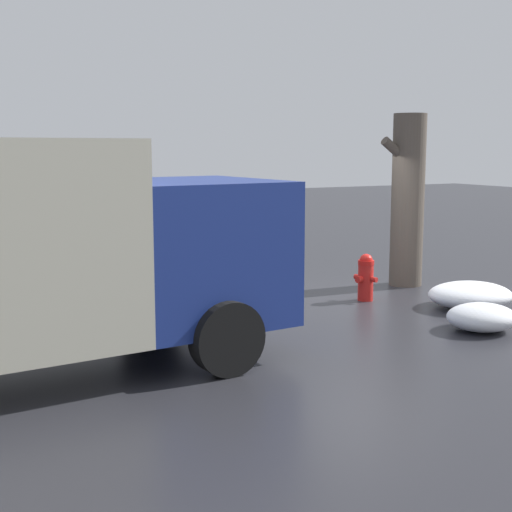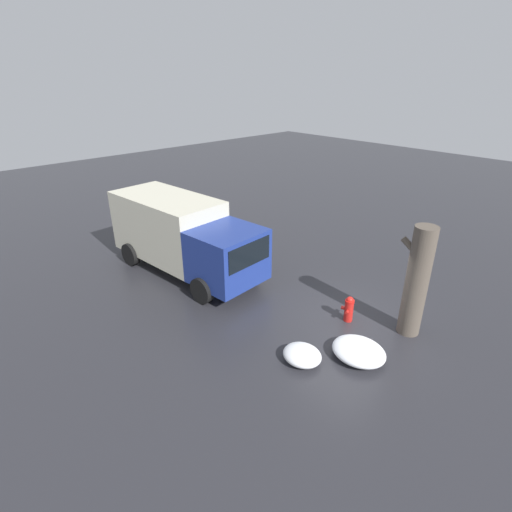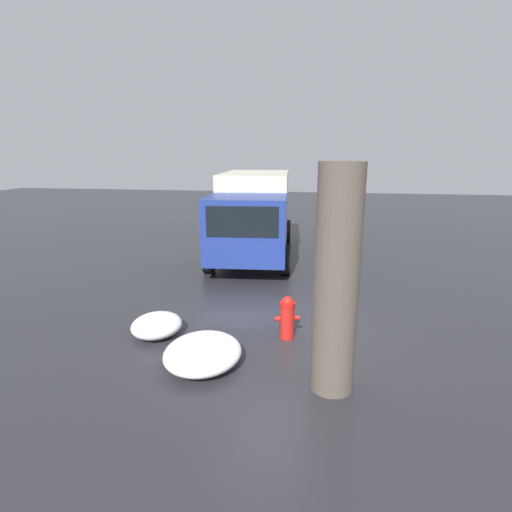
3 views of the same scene
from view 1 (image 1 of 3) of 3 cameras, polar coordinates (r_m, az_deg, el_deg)
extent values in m
plane|color=#28282D|center=(12.72, 8.73, -3.52)|extent=(60.00, 60.00, 0.00)
cylinder|color=red|center=(12.65, 8.76, -2.11)|extent=(0.27, 0.27, 0.64)
cylinder|color=red|center=(12.59, 8.80, -0.52)|extent=(0.28, 0.28, 0.08)
sphere|color=red|center=(12.59, 8.80, -0.34)|extent=(0.23, 0.23, 0.23)
cylinder|color=red|center=(12.49, 8.26, -1.88)|extent=(0.13, 0.14, 0.11)
cylinder|color=red|center=(12.53, 9.44, -1.88)|extent=(0.12, 0.12, 0.09)
cylinder|color=red|center=(12.75, 8.10, -1.67)|extent=(0.12, 0.12, 0.09)
cylinder|color=brown|center=(14.06, 12.04, 4.36)|extent=(0.63, 0.63, 3.30)
cylinder|color=brown|center=(13.84, 11.24, 8.15)|extent=(0.72, 0.18, 0.58)
cube|color=navy|center=(9.26, -5.24, 0.47)|extent=(2.20, 2.38, 1.81)
cube|color=black|center=(9.72, 0.12, 3.04)|extent=(0.18, 1.86, 0.79)
cylinder|color=black|center=(10.37, -8.46, -3.77)|extent=(0.92, 0.35, 0.90)
cylinder|color=black|center=(8.44, -2.32, -6.58)|extent=(0.92, 0.35, 0.90)
ellipsoid|color=white|center=(12.50, 16.77, -3.01)|extent=(1.47, 1.27, 0.43)
ellipsoid|color=white|center=(11.02, 17.61, -4.68)|extent=(1.06, 0.95, 0.40)
camera|label=2|loc=(13.69, 61.52, 22.75)|focal=28.00mm
camera|label=3|loc=(17.84, 26.54, 10.14)|focal=28.00mm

